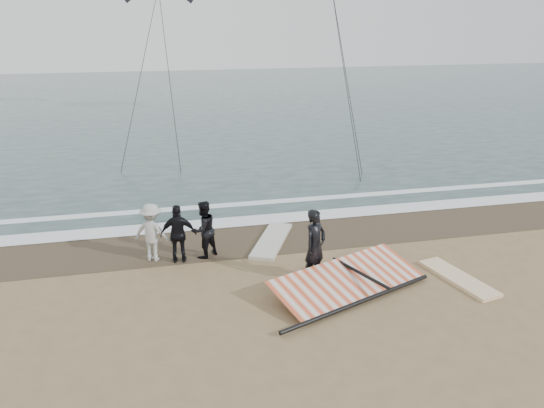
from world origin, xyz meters
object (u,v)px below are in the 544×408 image
(man_main, at_px, (315,246))
(board_cream, at_px, (272,241))
(board_white, at_px, (458,278))
(sail_rig, at_px, (344,281))

(man_main, relative_size, board_cream, 0.71)
(man_main, bearing_deg, board_white, -48.18)
(man_main, bearing_deg, sail_rig, -81.56)
(board_white, xyz_separation_m, board_cream, (-4.16, 3.44, 0.01))
(man_main, distance_m, board_white, 3.84)
(board_white, distance_m, board_cream, 5.40)
(board_white, bearing_deg, man_main, 154.84)
(board_cream, height_order, sail_rig, sail_rig)
(board_white, bearing_deg, sail_rig, 163.53)
(man_main, height_order, board_white, man_main)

